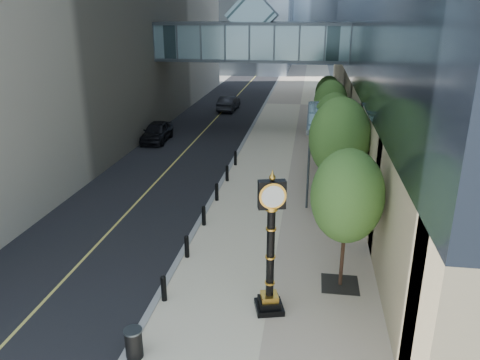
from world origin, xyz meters
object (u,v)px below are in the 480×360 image
Objects in this scene: trash_bin at (134,344)px; pedestrian at (345,215)px; street_clock at (270,255)px; car_far at (229,103)px; car_near at (157,132)px.

trash_bin is 0.51× the size of pedestrian.
pedestrian is at bearing 51.04° from street_clock.
pedestrian is at bearing 112.56° from car_far.
pedestrian is at bearing -48.96° from car_near.
trash_bin is (-3.78, -2.95, -1.71)m from street_clock.
street_clock is at bearing 38.02° from trash_bin.
street_clock is 35.52m from car_far.
car_near is at bearing -24.27° from pedestrian.
street_clock is 5.55× the size of trash_bin.
trash_bin is 25.37m from car_near.
car_near is (-7.25, 24.31, 0.30)m from trash_bin.
trash_bin is at bearing 77.34° from pedestrian.
trash_bin is 0.19× the size of car_far.
pedestrian is 29.97m from car_far.
trash_bin is at bearing -75.69° from car_near.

